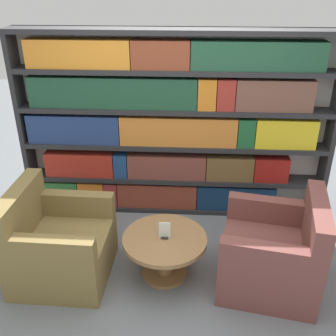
% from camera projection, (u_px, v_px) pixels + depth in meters
% --- Properties ---
extents(ground_plane, '(14.00, 14.00, 0.00)m').
position_uv_depth(ground_plane, '(167.00, 286.00, 3.48)').
color(ground_plane, slate).
extents(bookshelf, '(3.30, 0.30, 2.00)m').
position_uv_depth(bookshelf, '(171.00, 127.00, 4.18)').
color(bookshelf, silver).
rests_on(bookshelf, ground_plane).
extents(armchair_left, '(0.83, 0.83, 0.86)m').
position_uv_depth(armchair_left, '(58.00, 246.00, 3.49)').
color(armchair_left, olive).
rests_on(armchair_left, ground_plane).
extents(armchair_right, '(0.94, 0.94, 0.86)m').
position_uv_depth(armchair_right, '(274.00, 255.00, 3.38)').
color(armchair_right, brown).
rests_on(armchair_right, ground_plane).
extents(coffee_table, '(0.75, 0.75, 0.41)m').
position_uv_depth(coffee_table, '(165.00, 248.00, 3.48)').
color(coffee_table, olive).
rests_on(coffee_table, ground_plane).
extents(table_sign, '(0.10, 0.06, 0.16)m').
position_uv_depth(table_sign, '(165.00, 231.00, 3.40)').
color(table_sign, black).
rests_on(table_sign, coffee_table).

